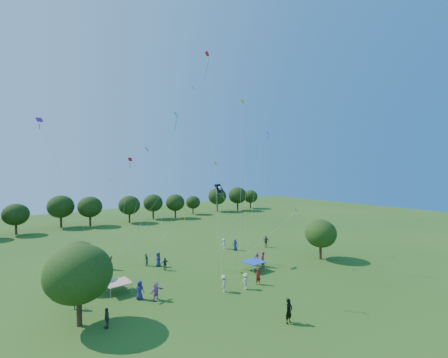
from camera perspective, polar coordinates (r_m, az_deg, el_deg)
ground at (r=25.90m, az=21.64°, el=-26.06°), size 160.00×160.00×0.00m
near_tree_west at (r=26.51m, az=-25.95°, el=-15.91°), size 5.01×5.01×6.33m
near_tree_north at (r=34.72m, az=-26.02°, el=-13.24°), size 3.56×3.56×4.73m
near_tree_east at (r=42.60m, az=17.94°, el=-9.85°), size 4.13×4.13×5.32m
treeline at (r=69.79m, az=-22.62°, el=-4.77°), size 88.01×8.77×6.77m
tent_red_stripe at (r=32.49m, az=-19.58°, el=-18.08°), size 2.20×2.20×1.10m
tent_blue at (r=37.10m, az=5.65°, el=-15.41°), size 2.20×2.20×1.10m
man_in_black at (r=26.11m, az=12.27°, el=-23.33°), size 0.78×0.56×1.96m
crowd_person_0 at (r=45.45m, az=2.15°, el=-12.40°), size 0.93×0.78×1.66m
crowd_person_1 at (r=39.64m, az=-20.79°, el=-14.69°), size 0.68×0.73×1.65m
crowd_person_2 at (r=39.75m, az=-14.64°, el=-14.70°), size 0.48×0.78×1.50m
crowd_person_3 at (r=46.25m, az=0.00°, el=-12.20°), size 1.11×0.75×1.56m
crowd_person_4 at (r=26.61m, az=-21.44°, el=-23.40°), size 0.43×0.92×1.55m
crowd_person_5 at (r=30.05m, az=-12.82°, el=-20.11°), size 1.66×0.91×1.68m
crowd_person_6 at (r=39.21m, az=-12.41°, el=-14.72°), size 0.68×0.96×1.76m
crowd_person_7 at (r=38.46m, az=7.39°, el=-14.94°), size 0.82×0.69×1.87m
crowd_person_8 at (r=36.27m, az=-24.99°, el=-16.27°), size 0.96×0.72×1.74m
crowd_person_9 at (r=31.89m, az=4.17°, el=-18.82°), size 1.13×0.82×1.59m
crowd_person_10 at (r=47.55m, az=7.96°, el=-11.69°), size 1.11×1.03×1.79m
crowd_person_11 at (r=38.82m, az=6.24°, el=-14.93°), size 1.35×1.58×1.66m
crowd_person_12 at (r=30.57m, az=-15.77°, el=-19.69°), size 0.91×0.95×1.73m
crowd_person_13 at (r=33.08m, az=6.55°, el=-17.98°), size 0.69×0.52×1.66m
crowd_person_14 at (r=30.63m, az=-26.34°, el=-19.97°), size 0.85×0.81×1.54m
crowd_person_15 at (r=31.17m, az=0.00°, el=-19.27°), size 1.17×0.99×1.65m
crowd_person_16 at (r=37.76m, az=-11.16°, el=-15.57°), size 0.94×0.55×1.51m
pirate_kite at (r=38.48m, az=-0.75°, el=-1.94°), size 4.37×6.21×8.81m
red_high_kite at (r=38.98m, az=-2.75°, el=15.68°), size 4.59×9.29×26.24m
small_kite_0 at (r=42.61m, az=-17.78°, el=0.71°), size 3.23×3.56×12.35m
small_kite_1 at (r=29.73m, az=3.33°, el=5.12°), size 0.51×0.82×17.59m
small_kite_2 at (r=49.74m, az=-1.60°, el=0.89°), size 5.05×7.37×12.01m
small_kite_3 at (r=38.46m, az=-14.78°, el=1.73°), size 2.41×2.27×13.51m
small_kite_4 at (r=36.63m, az=-3.27°, el=8.00°), size 5.06×3.56×20.79m
small_kite_5 at (r=38.63m, az=11.68°, el=-7.53°), size 5.01×4.11×5.84m
small_kite_6 at (r=36.21m, az=-20.13°, el=-3.27°), size 2.31×0.96×9.81m
small_kite_7 at (r=29.65m, az=-9.98°, el=5.68°), size 2.13×1.62×16.29m
small_kite_8 at (r=39.09m, az=7.53°, el=10.05°), size 2.92×1.68×20.41m
small_kite_9 at (r=36.83m, az=-8.17°, el=-6.83°), size 5.42×1.83×6.15m
small_kite_10 at (r=42.33m, az=-12.78°, el=-3.84°), size 6.49×1.30×7.69m
small_kite_11 at (r=40.02m, az=4.04°, el=2.14°), size 2.55×3.17×16.41m
small_kite_12 at (r=45.16m, az=8.06°, el=4.43°), size 1.28×0.81×16.29m
small_kite_13 at (r=40.72m, az=-30.27°, el=5.50°), size 5.43×5.02×16.82m
small_kite_14 at (r=41.68m, az=-13.39°, el=3.41°), size 6.65×1.24×15.43m
small_kite_15 at (r=43.35m, az=-12.74°, el=-6.73°), size 6.98×1.64×5.50m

